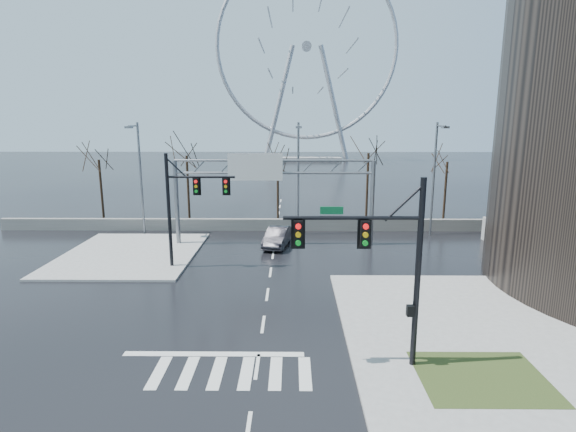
{
  "coord_description": "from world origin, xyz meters",
  "views": [
    {
      "loc": [
        1.45,
        -21.12,
        10.11
      ],
      "look_at": [
        1.2,
        7.66,
        4.0
      ],
      "focal_mm": 28.0,
      "sensor_mm": 36.0,
      "label": 1
    }
  ],
  "objects_px": {
    "sign_gantry": "(269,183)",
    "car": "(277,237)",
    "ferris_wheel": "(307,54)",
    "signal_mast_near": "(385,256)",
    "signal_mast_far": "(185,200)"
  },
  "relations": [
    {
      "from": "signal_mast_near",
      "to": "sign_gantry",
      "type": "distance_m",
      "value": 19.79
    },
    {
      "from": "sign_gantry",
      "to": "car",
      "type": "relative_size",
      "value": 3.49
    },
    {
      "from": "ferris_wheel",
      "to": "car",
      "type": "xyz_separation_m",
      "value": [
        -4.73,
        -80.42,
        -25.36
      ]
    },
    {
      "from": "sign_gantry",
      "to": "ferris_wheel",
      "type": "xyz_separation_m",
      "value": [
        5.38,
        80.04,
        20.95
      ]
    },
    {
      "from": "signal_mast_near",
      "to": "car",
      "type": "height_order",
      "value": "signal_mast_near"
    },
    {
      "from": "signal_mast_far",
      "to": "car",
      "type": "bearing_deg",
      "value": 42.48
    },
    {
      "from": "signal_mast_far",
      "to": "car",
      "type": "distance_m",
      "value": 9.26
    },
    {
      "from": "signal_mast_far",
      "to": "sign_gantry",
      "type": "distance_m",
      "value": 8.14
    },
    {
      "from": "sign_gantry",
      "to": "car",
      "type": "height_order",
      "value": "sign_gantry"
    },
    {
      "from": "signal_mast_near",
      "to": "sign_gantry",
      "type": "bearing_deg",
      "value": 106.19
    },
    {
      "from": "car",
      "to": "signal_mast_near",
      "type": "bearing_deg",
      "value": -64.52
    },
    {
      "from": "ferris_wheel",
      "to": "car",
      "type": "bearing_deg",
      "value": -93.37
    },
    {
      "from": "car",
      "to": "ferris_wheel",
      "type": "bearing_deg",
      "value": 97.44
    },
    {
      "from": "signal_mast_near",
      "to": "ferris_wheel",
      "type": "distance_m",
      "value": 101.29
    },
    {
      "from": "signal_mast_near",
      "to": "car",
      "type": "distance_m",
      "value": 19.68
    }
  ]
}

